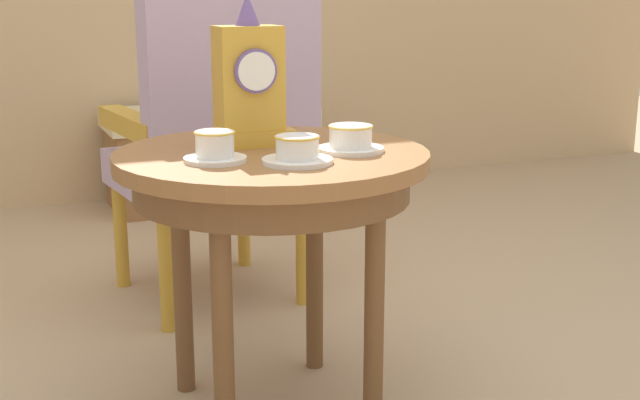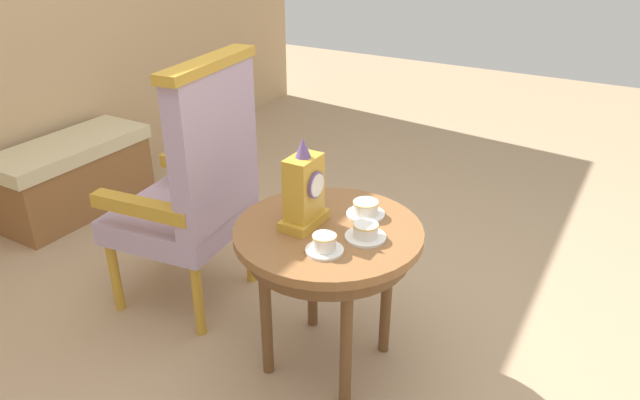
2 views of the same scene
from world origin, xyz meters
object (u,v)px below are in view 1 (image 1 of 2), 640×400
at_px(teacup_center, 351,139).
at_px(mantel_clock, 249,85).
at_px(armchair, 218,116).
at_px(teacup_left, 215,148).
at_px(teacup_right, 297,151).
at_px(side_table, 272,184).
at_px(window_bench, 211,155).

height_order(teacup_center, mantel_clock, mantel_clock).
distance_m(mantel_clock, armchair, 0.64).
height_order(teacup_center, armchair, armchair).
relative_size(teacup_left, teacup_right, 0.90).
bearing_deg(side_table, teacup_center, -24.98).
bearing_deg(window_bench, mantel_clock, -102.59).
bearing_deg(teacup_left, teacup_right, -27.95).
bearing_deg(side_table, armchair, 83.56).
relative_size(side_table, teacup_right, 4.75).
distance_m(mantel_clock, window_bench, 1.99).
height_order(teacup_right, teacup_center, teacup_center).
distance_m(teacup_center, armchair, 0.77).
bearing_deg(teacup_left, window_bench, 74.97).
bearing_deg(teacup_left, mantel_clock, 51.07).
bearing_deg(mantel_clock, teacup_right, -84.35).
distance_m(teacup_right, window_bench, 2.19).
bearing_deg(teacup_center, mantel_clock, 137.78).
bearing_deg(mantel_clock, armchair, 80.71).
bearing_deg(mantel_clock, teacup_left, -128.93).
bearing_deg(side_table, teacup_right, -89.06).
bearing_deg(armchair, side_table, -96.44).
distance_m(armchair, window_bench, 1.36).
relative_size(side_table, mantel_clock, 2.06).
height_order(side_table, teacup_center, teacup_center).
relative_size(teacup_left, teacup_center, 0.90).
bearing_deg(window_bench, side_table, -101.46).
bearing_deg(teacup_right, window_bench, 79.39).
distance_m(teacup_left, window_bench, 2.14).
xyz_separation_m(teacup_right, window_bench, (0.40, 2.11, -0.42)).
distance_m(teacup_center, mantel_clock, 0.26).
relative_size(side_table, teacup_left, 5.29).
height_order(teacup_left, teacup_center, teacup_left).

